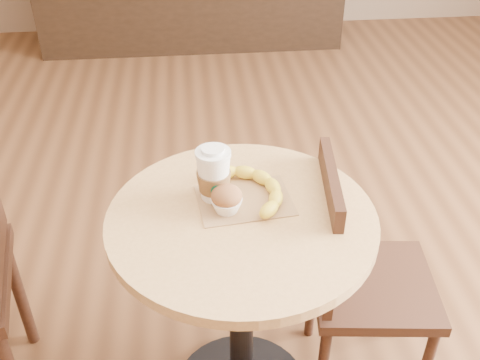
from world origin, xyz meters
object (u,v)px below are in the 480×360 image
Objects in this scene: chair_right at (356,274)px; muffin at (227,199)px; cafe_table at (241,279)px; banana at (251,190)px; coffee_cup at (214,176)px.

muffin reaches higher than chair_right.
cafe_table is 3.08× the size of banana.
chair_right is (0.35, 0.06, -0.08)m from cafe_table.
cafe_table is 9.31× the size of muffin.
coffee_cup is at bearing 113.62° from muffin.
coffee_cup is at bearing 93.64° from chair_right.
chair_right is 0.55m from coffee_cup.
coffee_cup is at bearing 154.04° from banana.
chair_right reaches higher than cafe_table.
coffee_cup reaches higher than muffin.
muffin is (-0.04, 0.02, 0.26)m from cafe_table.
banana is at bearing 93.76° from chair_right.
coffee_cup reaches higher than banana.
chair_right is 0.51m from muffin.
cafe_table is 4.95× the size of coffee_cup.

